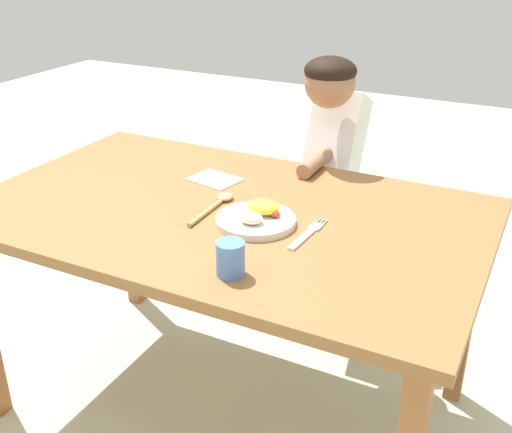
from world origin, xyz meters
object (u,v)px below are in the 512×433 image
plate (257,218)px  drinking_cup (230,258)px  person (334,188)px  fork (307,234)px  spoon (217,203)px

plate → drinking_cup: 0.26m
plate → drinking_cup: size_ratio=2.61×
plate → drinking_cup: (0.06, -0.25, 0.02)m
plate → person: (-0.01, 0.61, -0.15)m
fork → spoon: bearing=82.7°
drinking_cup → plate: bearing=104.0°
plate → fork: bearing=-1.8°
drinking_cup → fork: bearing=72.6°
fork → plate: bearing=91.6°
plate → drinking_cup: bearing=-76.0°
fork → person: size_ratio=0.19×
plate → fork: plate is taller
spoon → fork: bearing=-102.1°
fork → person: (-0.15, 0.61, -0.14)m
spoon → person: size_ratio=0.22×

